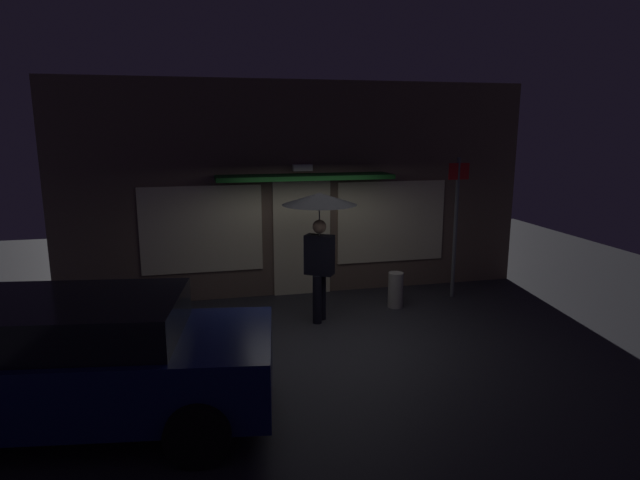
{
  "coord_description": "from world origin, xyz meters",
  "views": [
    {
      "loc": [
        -1.96,
        -7.67,
        3.18
      ],
      "look_at": [
        -0.01,
        0.63,
        1.39
      ],
      "focal_mm": 30.14,
      "sensor_mm": 36.0,
      "label": 1
    }
  ],
  "objects": [
    {
      "name": "ground_plane",
      "position": [
        0.0,
        0.0,
        0.0
      ],
      "size": [
        18.0,
        18.0,
        0.0
      ],
      "primitive_type": "plane",
      "color": "#26262B"
    },
    {
      "name": "building_facade",
      "position": [
        -0.0,
        2.34,
        2.0
      ],
      "size": [
        8.95,
        1.0,
        4.03
      ],
      "color": "brown",
      "rests_on": "ground"
    },
    {
      "name": "person_with_umbrella",
      "position": [
        -0.02,
        0.63,
        1.72
      ],
      "size": [
        1.21,
        1.21,
        2.15
      ],
      "rotation": [
        0.0,
        0.0,
        2.54
      ],
      "color": "black",
      "rests_on": "ground"
    },
    {
      "name": "parked_car",
      "position": [
        -3.39,
        -1.86,
        0.74
      ],
      "size": [
        4.58,
        2.43,
        1.42
      ],
      "rotation": [
        0.0,
        0.0,
        -0.15
      ],
      "color": "navy",
      "rests_on": "ground"
    },
    {
      "name": "street_sign_post",
      "position": [
        2.75,
        1.33,
        1.49
      ],
      "size": [
        0.4,
        0.07,
        2.64
      ],
      "color": "#595B60",
      "rests_on": "ground"
    },
    {
      "name": "sidewalk_bollard",
      "position": [
        1.48,
        1.01,
        0.32
      ],
      "size": [
        0.27,
        0.27,
        0.64
      ],
      "primitive_type": "cylinder",
      "color": "#9E998E",
      "rests_on": "ground"
    },
    {
      "name": "sidewalk_bollard_2",
      "position": [
        -3.18,
        1.42,
        0.24
      ],
      "size": [
        0.2,
        0.2,
        0.48
      ],
      "primitive_type": "cylinder",
      "color": "#B2A899",
      "rests_on": "ground"
    }
  ]
}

